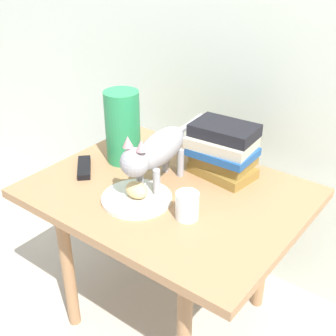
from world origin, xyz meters
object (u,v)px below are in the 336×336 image
Objects in this scene: book_stack at (223,150)px; tv_remote at (84,168)px; plate at (137,198)px; bread_roll at (137,190)px; candle_jar at (187,207)px; green_vase at (123,127)px; side_table at (168,206)px; cat at (157,151)px.

tv_remote is (-0.40, -0.28, -0.08)m from book_stack.
plate is at bearing -111.32° from book_stack.
bread_roll is 0.18m from candle_jar.
plate is 0.31m from green_vase.
side_table is 3.64× the size of book_stack.
tv_remote is at bearing 172.54° from plate.
plate is 0.47× the size of cat.
book_stack is at bearing 21.26° from green_vase.
cat reaches higher than tv_remote.
cat is 1.80× the size of green_vase.
book_stack reaches higher than candle_jar.
candle_jar is at bearing -22.06° from green_vase.
cat is 5.62× the size of candle_jar.
bread_roll is at bearing -111.29° from book_stack.
candle_jar is at bearing -33.34° from side_table.
book_stack is 0.91× the size of green_vase.
green_vase reaches higher than bread_roll.
green_vase is at bearing 111.51° from tv_remote.
bread_roll is at bearing -108.22° from side_table.
plate is 0.03m from bread_roll.
green_vase reaches higher than side_table.
cat is at bearing 58.30° from tv_remote.
plate is at bearing -39.78° from green_vase.
candle_jar is (0.18, 0.02, 0.03)m from plate.
side_table is 0.16m from bread_roll.
cat reaches higher than side_table.
cat is 0.23m from green_vase.
green_vase is 0.20m from tv_remote.
side_table is at bearing 11.74° from cat.
tv_remote is at bearing -166.23° from side_table.
cat reaches higher than plate.
cat is at bearing -19.34° from green_vase.
book_stack is (0.08, 0.20, 0.16)m from side_table.
cat is (-0.04, -0.01, 0.20)m from side_table.
book_stack is (0.12, 0.21, -0.04)m from cat.
cat is at bearing 154.87° from candle_jar.
plate is at bearing 36.78° from tv_remote.
bread_roll is at bearing 36.90° from tv_remote.
side_table is at bearing 71.78° from bread_roll.
tv_remote reaches higher than plate.
side_table is 3.91× the size of plate.
book_stack reaches higher than side_table.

